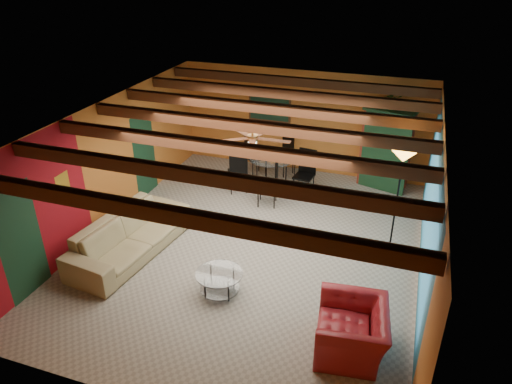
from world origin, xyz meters
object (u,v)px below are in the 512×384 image
(coffee_table, at_px, (220,282))
(potted_plant, at_px, (392,101))
(sofa, at_px, (130,236))
(floor_lamp, at_px, (396,203))
(armchair, at_px, (352,330))
(armoire, at_px, (386,149))
(vase, at_px, (272,142))
(dining_table, at_px, (272,167))

(coffee_table, bearing_deg, potted_plant, 66.57)
(sofa, bearing_deg, potted_plant, -36.03)
(floor_lamp, height_order, potted_plant, potted_plant)
(floor_lamp, bearing_deg, sofa, -159.94)
(armchair, xyz_separation_m, armoire, (-0.11, 5.86, 0.60))
(sofa, xyz_separation_m, potted_plant, (4.40, 4.70, 1.81))
(potted_plant, distance_m, vase, 2.98)
(armchair, distance_m, dining_table, 5.53)
(coffee_table, height_order, potted_plant, potted_plant)
(armoire, xyz_separation_m, vase, (-2.62, -1.06, 0.27))
(coffee_table, xyz_separation_m, vase, (-0.34, 4.20, 1.04))
(potted_plant, bearing_deg, vase, -157.92)
(armoire, distance_m, potted_plant, 1.22)
(coffee_table, bearing_deg, armchair, -14.26)
(vase, bearing_deg, armoire, 22.08)
(armoire, bearing_deg, armchair, -72.33)
(armchair, distance_m, potted_plant, 6.14)
(armchair, height_order, dining_table, dining_table)
(dining_table, distance_m, potted_plant, 3.26)
(dining_table, distance_m, floor_lamp, 3.62)
(sofa, height_order, armchair, sofa)
(dining_table, xyz_separation_m, floor_lamp, (3.07, -1.86, 0.50))
(armchair, bearing_deg, armoire, 173.68)
(dining_table, bearing_deg, potted_plant, 22.08)
(floor_lamp, xyz_separation_m, vase, (-3.07, 1.86, 0.17))
(sofa, distance_m, potted_plant, 6.69)
(sofa, distance_m, armoire, 6.47)
(sofa, relative_size, floor_lamp, 1.26)
(armchair, relative_size, floor_lamp, 0.54)
(sofa, xyz_separation_m, armoire, (4.40, 4.70, 0.59))
(coffee_table, bearing_deg, vase, 94.60)
(coffee_table, distance_m, armoire, 5.78)
(sofa, height_order, potted_plant, potted_plant)
(dining_table, height_order, potted_plant, potted_plant)
(floor_lamp, relative_size, potted_plant, 4.49)
(coffee_table, height_order, armoire, armoire)
(sofa, relative_size, armoire, 1.39)
(coffee_table, height_order, floor_lamp, floor_lamp)
(armoire, relative_size, vase, 10.39)
(coffee_table, xyz_separation_m, armoire, (2.28, 5.26, 0.77))
(coffee_table, relative_size, floor_lamp, 0.38)
(floor_lamp, distance_m, potted_plant, 3.17)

